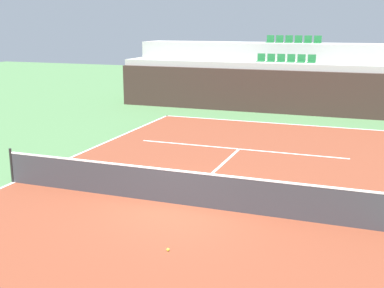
{
  "coord_description": "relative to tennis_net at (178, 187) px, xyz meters",
  "views": [
    {
      "loc": [
        4.71,
        -11.62,
        4.78
      ],
      "look_at": [
        -0.34,
        2.0,
        1.2
      ],
      "focal_mm": 45.95,
      "sensor_mm": 36.0,
      "label": 1
    }
  ],
  "objects": [
    {
      "name": "ground_plane",
      "position": [
        0.0,
        0.0,
        -0.51
      ],
      "size": [
        80.0,
        80.0,
        0.0
      ],
      "primitive_type": "plane",
      "color": "#477042"
    },
    {
      "name": "court_surface",
      "position": [
        0.0,
        0.0,
        -0.5
      ],
      "size": [
        11.0,
        24.0,
        0.01
      ],
      "primitive_type": "cube",
      "color": "brown",
      "rests_on": "ground_plane"
    },
    {
      "name": "baseline_far",
      "position": [
        0.0,
        11.95,
        -0.5
      ],
      "size": [
        11.0,
        0.1,
        0.0
      ],
      "primitive_type": "cube",
      "color": "white",
      "rests_on": "court_surface"
    },
    {
      "name": "sideline_left",
      "position": [
        -5.45,
        0.0,
        -0.5
      ],
      "size": [
        0.1,
        24.0,
        0.0
      ],
      "primitive_type": "cube",
      "color": "white",
      "rests_on": "court_surface"
    },
    {
      "name": "service_line_far",
      "position": [
        0.0,
        6.4,
        -0.5
      ],
      "size": [
        8.26,
        0.1,
        0.0
      ],
      "primitive_type": "cube",
      "color": "white",
      "rests_on": "court_surface"
    },
    {
      "name": "centre_service_line",
      "position": [
        0.0,
        3.2,
        -0.5
      ],
      "size": [
        0.1,
        6.4,
        0.0
      ],
      "primitive_type": "cube",
      "color": "white",
      "rests_on": "court_surface"
    },
    {
      "name": "back_wall",
      "position": [
        0.0,
        14.73,
        0.66
      ],
      "size": [
        18.78,
        0.3,
        2.33
      ],
      "primitive_type": "cube",
      "color": "#33231E",
      "rests_on": "ground_plane"
    },
    {
      "name": "stands_tier_lower",
      "position": [
        0.0,
        16.08,
        0.83
      ],
      "size": [
        18.78,
        2.4,
        2.68
      ],
      "primitive_type": "cube",
      "color": "#9E9E99",
      "rests_on": "ground_plane"
    },
    {
      "name": "stands_tier_upper",
      "position": [
        0.0,
        18.48,
        1.31
      ],
      "size": [
        18.78,
        2.4,
        3.64
      ],
      "primitive_type": "cube",
      "color": "#9E9E99",
      "rests_on": "ground_plane"
    },
    {
      "name": "seating_row_lower",
      "position": [
        0.0,
        16.17,
        2.29
      ],
      "size": [
        3.26,
        0.44,
        0.44
      ],
      "color": "#1E6633",
      "rests_on": "stands_tier_lower"
    },
    {
      "name": "seating_row_upper",
      "position": [
        0.0,
        18.57,
        3.25
      ],
      "size": [
        3.26,
        0.44,
        0.44
      ],
      "color": "#1E6633",
      "rests_on": "stands_tier_upper"
    },
    {
      "name": "tennis_net",
      "position": [
        0.0,
        0.0,
        0.0
      ],
      "size": [
        11.08,
        0.08,
        1.07
      ],
      "color": "black",
      "rests_on": "court_surface"
    },
    {
      "name": "tennis_ball_0",
      "position": [
        0.85,
        -2.69,
        -0.47
      ],
      "size": [
        0.07,
        0.07,
        0.07
      ],
      "primitive_type": "sphere",
      "color": "#CCE033",
      "rests_on": "court_surface"
    }
  ]
}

